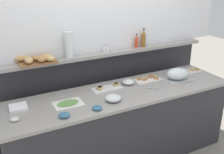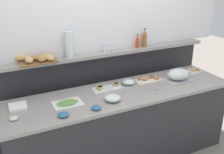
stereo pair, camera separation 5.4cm
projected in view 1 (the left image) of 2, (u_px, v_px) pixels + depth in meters
name	position (u px, v px, depth m)	size (l,w,h in m)	color
ground_plane	(100.00, 132.00, 3.82)	(12.00, 12.00, 0.00)	gray
buffet_counter	(121.00, 126.00, 3.16)	(2.66, 0.71, 0.89)	#2D2D33
back_ledge_unit	(102.00, 93.00, 3.53)	(2.92, 0.22, 1.23)	#2D2D33
sandwich_platter_front	(148.00, 79.00, 3.32)	(0.33, 0.17, 0.04)	white
sandwich_platter_side	(189.00, 71.00, 3.58)	(0.30, 0.18, 0.04)	silver
sandwich_platter_rear	(106.00, 88.00, 3.07)	(0.35, 0.16, 0.04)	silver
cold_cuts_platter	(68.00, 103.00, 2.72)	(0.30, 0.21, 0.02)	white
serving_cloche	(178.00, 74.00, 3.31)	(0.34, 0.24, 0.17)	#B7BABF
glass_bowl_large	(113.00, 98.00, 2.78)	(0.17, 0.17, 0.07)	silver
glass_bowl_medium	(128.00, 82.00, 3.19)	(0.15, 0.15, 0.06)	silver
condiment_bowl_red	(64.00, 115.00, 2.49)	(0.11, 0.11, 0.04)	teal
condiment_bowl_cream	(15.00, 119.00, 2.43)	(0.08, 0.08, 0.03)	silver
condiment_bowl_dark	(97.00, 108.00, 2.62)	(0.10, 0.10, 0.03)	teal
serving_tongs	(155.00, 88.00, 3.08)	(0.13, 0.18, 0.01)	#B7BABF
napkin_stack	(18.00, 108.00, 2.63)	(0.17, 0.17, 0.03)	white
vinegar_bottle_amber	(143.00, 38.00, 3.46)	(0.06, 0.06, 0.24)	#8E5B23
hot_sauce_bottle	(136.00, 42.00, 3.42)	(0.04, 0.04, 0.18)	red
salt_shaker	(104.00, 49.00, 3.23)	(0.03, 0.03, 0.09)	white
pepper_shaker	(108.00, 48.00, 3.25)	(0.03, 0.03, 0.09)	white
bread_basket	(37.00, 59.00, 2.88)	(0.43, 0.28, 0.08)	brown
water_carafe	(69.00, 45.00, 3.01)	(0.09, 0.09, 0.30)	silver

